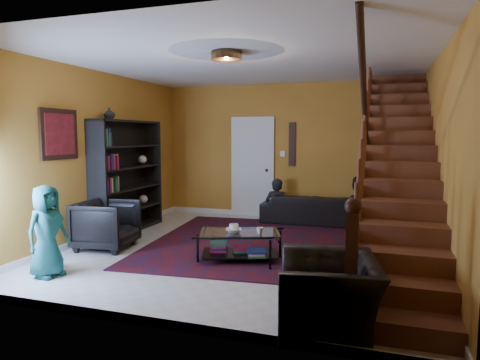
{
  "coord_description": "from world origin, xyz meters",
  "views": [
    {
      "loc": [
        1.91,
        -6.02,
        1.74
      ],
      "look_at": [
        -0.22,
        0.4,
        1.03
      ],
      "focal_mm": 32.0,
      "sensor_mm": 36.0,
      "label": 1
    }
  ],
  "objects_px": {
    "coffee_table": "(240,244)",
    "sofa": "(312,209)",
    "armchair_left": "(106,225)",
    "armchair_right": "(329,293)",
    "bookshelf": "(128,178)"
  },
  "relations": [
    {
      "from": "coffee_table",
      "to": "sofa",
      "type": "bearing_deg",
      "value": 78.58
    },
    {
      "from": "bookshelf",
      "to": "coffee_table",
      "type": "xyz_separation_m",
      "value": [
        2.49,
        -1.13,
        -0.73
      ]
    },
    {
      "from": "armchair_left",
      "to": "armchair_right",
      "type": "bearing_deg",
      "value": -122.14
    },
    {
      "from": "sofa",
      "to": "armchair_left",
      "type": "bearing_deg",
      "value": 45.58
    },
    {
      "from": "sofa",
      "to": "bookshelf",
      "type": "bearing_deg",
      "value": 27.97
    },
    {
      "from": "bookshelf",
      "to": "armchair_left",
      "type": "xyz_separation_m",
      "value": [
        0.35,
        -1.17,
        -0.59
      ]
    },
    {
      "from": "sofa",
      "to": "armchair_left",
      "type": "relative_size",
      "value": 2.4
    },
    {
      "from": "bookshelf",
      "to": "coffee_table",
      "type": "bearing_deg",
      "value": -24.41
    },
    {
      "from": "sofa",
      "to": "armchair_right",
      "type": "bearing_deg",
      "value": 99.42
    },
    {
      "from": "bookshelf",
      "to": "armchair_right",
      "type": "xyz_separation_m",
      "value": [
        3.9,
        -2.85,
        -0.64
      ]
    },
    {
      "from": "armchair_left",
      "to": "armchair_right",
      "type": "relative_size",
      "value": 0.83
    },
    {
      "from": "bookshelf",
      "to": "sofa",
      "type": "height_order",
      "value": "bookshelf"
    },
    {
      "from": "sofa",
      "to": "armchair_left",
      "type": "height_order",
      "value": "armchair_left"
    },
    {
      "from": "armchair_left",
      "to": "sofa",
      "type": "bearing_deg",
      "value": -50.15
    },
    {
      "from": "armchair_left",
      "to": "armchair_right",
      "type": "height_order",
      "value": "armchair_left"
    }
  ]
}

